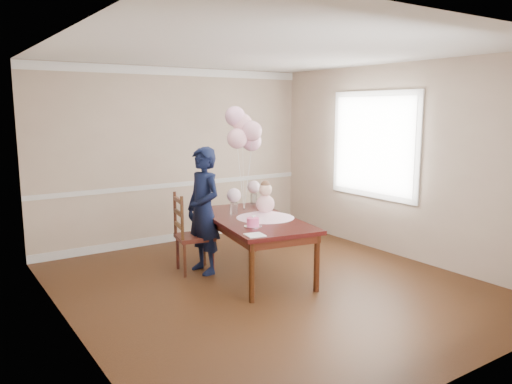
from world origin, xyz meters
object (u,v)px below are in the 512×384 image
object	(u,v)px
dining_table_top	(253,220)
birthday_cake	(253,222)
dining_chair_seat	(195,237)
woman	(204,211)

from	to	relation	value
dining_table_top	birthday_cake	xyz separation A→B (m)	(-0.27, -0.39, 0.08)
dining_chair_seat	woman	bearing A→B (deg)	-33.13
birthday_cake	dining_table_top	bearing A→B (deg)	55.95
birthday_cake	dining_chair_seat	xyz separation A→B (m)	(-0.32, 0.87, -0.32)
birthday_cake	woman	bearing A→B (deg)	106.01
birthday_cake	woman	xyz separation A→B (m)	(-0.23, 0.79, 0.03)
dining_table_top	birthday_cake	world-z (taller)	birthday_cake
dining_table_top	birthday_cake	size ratio (longest dim) A/B	13.33
dining_chair_seat	dining_table_top	bearing A→B (deg)	-28.45
dining_table_top	dining_chair_seat	bearing A→B (deg)	150.44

